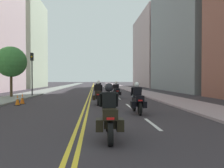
# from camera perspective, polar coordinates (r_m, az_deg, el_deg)

# --- Properties ---
(ground_plane) EXTENTS (264.00, 264.00, 0.00)m
(ground_plane) POSITION_cam_1_polar(r_m,az_deg,el_deg) (48.57, -5.02, -0.97)
(ground_plane) COLOR #302B30
(sidewalk_left) EXTENTS (2.95, 144.00, 0.12)m
(sidewalk_left) POSITION_cam_1_polar(r_m,az_deg,el_deg) (49.15, -13.22, -0.90)
(sidewalk_left) COLOR gray
(sidewalk_left) RESTS_ON ground
(sidewalk_right) EXTENTS (2.95, 144.00, 0.12)m
(sidewalk_right) POSITION_cam_1_polar(r_m,az_deg,el_deg) (49.00, 3.20, -0.88)
(sidewalk_right) COLOR gray
(sidewalk_right) RESTS_ON ground
(centreline_yellow_inner) EXTENTS (0.12, 132.00, 0.01)m
(centreline_yellow_inner) POSITION_cam_1_polar(r_m,az_deg,el_deg) (48.57, -5.16, -0.97)
(centreline_yellow_inner) COLOR yellow
(centreline_yellow_inner) RESTS_ON ground
(centreline_yellow_outer) EXTENTS (0.12, 132.00, 0.01)m
(centreline_yellow_outer) POSITION_cam_1_polar(r_m,az_deg,el_deg) (48.57, -4.88, -0.97)
(centreline_yellow_outer) COLOR yellow
(centreline_yellow_outer) RESTS_ON ground
(lane_dashes_white) EXTENTS (0.14, 56.40, 0.01)m
(lane_dashes_white) POSITION_cam_1_polar(r_m,az_deg,el_deg) (29.67, -0.07, -2.26)
(lane_dashes_white) COLOR silver
(lane_dashes_white) RESTS_ON ground
(building_right_1) EXTENTS (6.91, 19.71, 26.89)m
(building_right_1) POSITION_cam_1_polar(r_m,az_deg,el_deg) (38.92, 18.89, 18.54)
(building_right_1) COLOR slate
(building_right_1) RESTS_ON ground
(building_left_2) EXTENTS (9.95, 15.53, 19.84)m
(building_left_2) POSITION_cam_1_polar(r_m,az_deg,el_deg) (54.95, -22.91, 9.56)
(building_left_2) COLOR #A9B79A
(building_left_2) RESTS_ON ground
(building_right_2) EXTENTS (8.70, 19.95, 17.82)m
(building_right_2) POSITION_cam_1_polar(r_m,az_deg,el_deg) (57.68, 11.35, 8.20)
(building_right_2) COLOR #AA9092
(building_right_2) RESTS_ON ground
(motorcycle_0) EXTENTS (0.77, 2.26, 1.63)m
(motorcycle_0) POSITION_cam_1_polar(r_m,az_deg,el_deg) (6.57, -0.74, -8.38)
(motorcycle_0) COLOR black
(motorcycle_0) RESTS_ON ground
(motorcycle_1) EXTENTS (0.76, 2.18, 1.62)m
(motorcycle_1) POSITION_cam_1_polar(r_m,az_deg,el_deg) (11.50, 6.47, -4.21)
(motorcycle_1) COLOR black
(motorcycle_1) RESTS_ON ground
(motorcycle_2) EXTENTS (0.77, 2.27, 1.67)m
(motorcycle_2) POSITION_cam_1_polar(r_m,az_deg,el_deg) (15.56, -3.55, -2.81)
(motorcycle_2) COLOR black
(motorcycle_2) RESTS_ON ground
(motorcycle_3) EXTENTS (0.78, 2.22, 1.59)m
(motorcycle_3) POSITION_cam_1_polar(r_m,az_deg,el_deg) (20.76, 1.09, -1.89)
(motorcycle_3) COLOR black
(motorcycle_3) RESTS_ON ground
(motorcycle_4) EXTENTS (0.78, 2.24, 1.67)m
(motorcycle_4) POSITION_cam_1_polar(r_m,az_deg,el_deg) (25.19, -3.48, -1.35)
(motorcycle_4) COLOR black
(motorcycle_4) RESTS_ON ground
(traffic_cone_1) EXTENTS (0.37, 0.37, 0.78)m
(traffic_cone_1) POSITION_cam_1_polar(r_m,az_deg,el_deg) (17.22, -21.94, -3.47)
(traffic_cone_1) COLOR black
(traffic_cone_1) RESTS_ON ground
(traffic_cone_2) EXTENTS (0.37, 0.37, 0.73)m
(traffic_cone_2) POSITION_cam_1_polar(r_m,az_deg,el_deg) (16.42, -23.00, -3.77)
(traffic_cone_2) COLOR black
(traffic_cone_2) RESTS_ON ground
(traffic_light_near) EXTENTS (0.28, 0.38, 4.50)m
(traffic_light_near) POSITION_cam_1_polar(r_m,az_deg,el_deg) (24.48, -19.75, 4.27)
(traffic_light_near) COLOR black
(traffic_light_near) RESTS_ON ground
(street_tree_0) EXTENTS (2.92, 2.92, 4.92)m
(street_tree_0) POSITION_cam_1_polar(r_m,az_deg,el_deg) (23.52, -24.37, 5.17)
(street_tree_0) COLOR #4B3A24
(street_tree_0) RESTS_ON ground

